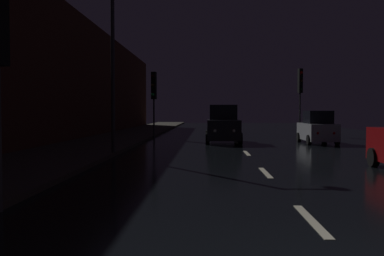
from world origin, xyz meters
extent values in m
cube|color=black|center=(0.00, 24.50, -0.01)|extent=(28.00, 84.00, 0.02)
cube|color=#38332B|center=(-7.80, 24.50, 0.07)|extent=(4.40, 84.00, 0.15)
cube|color=#472319|center=(-10.40, 21.00, 4.15)|extent=(0.80, 63.00, 8.30)
cube|color=beige|center=(0.00, 3.00, 0.01)|extent=(0.16, 2.20, 0.01)
cube|color=beige|center=(0.00, 8.59, 0.01)|extent=(0.16, 2.20, 0.01)
cube|color=beige|center=(0.00, 14.64, 0.01)|extent=(0.16, 2.20, 0.01)
cube|color=beige|center=(0.00, 21.30, 0.01)|extent=(0.16, 2.20, 0.01)
cylinder|color=#38383A|center=(5.50, 29.15, 1.66)|extent=(0.12, 0.12, 3.33)
cube|color=black|center=(5.50, 29.15, 4.28)|extent=(0.38, 0.40, 1.90)
sphere|color=red|center=(5.54, 28.98, 4.91)|extent=(0.22, 0.22, 0.22)
sphere|color=black|center=(5.54, 28.98, 4.28)|extent=(0.22, 0.22, 0.22)
sphere|color=black|center=(5.54, 28.98, 3.65)|extent=(0.22, 0.22, 0.22)
cylinder|color=#38383A|center=(-5.50, 25.24, 1.37)|extent=(0.12, 0.12, 2.74)
cube|color=black|center=(-5.50, 25.24, 3.69)|extent=(0.38, 0.40, 1.90)
sphere|color=black|center=(-5.54, 25.07, 4.32)|extent=(0.22, 0.22, 0.22)
sphere|color=black|center=(-5.54, 25.07, 3.69)|extent=(0.22, 0.22, 0.22)
sphere|color=#19D84C|center=(-5.54, 25.07, 3.06)|extent=(0.22, 0.22, 0.22)
cylinder|color=#2D2D30|center=(-5.70, 13.33, 3.46)|extent=(0.16, 0.16, 6.92)
cube|color=black|center=(-0.82, 21.18, 0.81)|extent=(1.88, 4.39, 1.15)
cube|color=black|center=(-0.82, 21.33, 1.82)|extent=(1.60, 2.20, 0.88)
cylinder|color=black|center=(0.10, 19.64, 0.33)|extent=(0.23, 0.67, 0.67)
cylinder|color=black|center=(-1.74, 19.64, 0.33)|extent=(0.23, 0.67, 0.67)
cylinder|color=black|center=(0.10, 22.71, 0.33)|extent=(0.23, 0.67, 0.67)
cylinder|color=black|center=(-1.74, 22.71, 0.33)|extent=(0.23, 0.67, 0.67)
sphere|color=white|center=(-0.30, 19.03, 0.81)|extent=(0.19, 0.19, 0.19)
sphere|color=white|center=(-1.34, 19.03, 0.81)|extent=(0.19, 0.19, 0.19)
sphere|color=red|center=(-0.30, 23.33, 0.81)|extent=(0.19, 0.19, 0.19)
sphere|color=red|center=(-1.34, 23.33, 0.81)|extent=(0.19, 0.19, 0.19)
cylinder|color=black|center=(3.82, 10.16, 0.32)|extent=(0.22, 0.64, 0.64)
sphere|color=slate|center=(4.21, 10.75, 0.77)|extent=(0.18, 0.18, 0.18)
cube|color=#A5A8AD|center=(4.70, 20.84, 0.68)|extent=(1.59, 3.72, 0.97)
cube|color=black|center=(4.70, 20.71, 1.54)|extent=(1.35, 1.86, 0.74)
cylinder|color=black|center=(3.92, 22.14, 0.28)|extent=(0.19, 0.57, 0.57)
cylinder|color=black|center=(5.48, 22.14, 0.28)|extent=(0.19, 0.57, 0.57)
cylinder|color=black|center=(3.92, 19.54, 0.28)|extent=(0.19, 0.57, 0.57)
cylinder|color=black|center=(5.48, 19.54, 0.28)|extent=(0.19, 0.57, 0.57)
sphere|color=slate|center=(4.26, 22.66, 0.68)|extent=(0.16, 0.16, 0.16)
sphere|color=slate|center=(5.14, 22.66, 0.68)|extent=(0.16, 0.16, 0.16)
sphere|color=red|center=(4.26, 19.02, 0.68)|extent=(0.16, 0.16, 0.16)
sphere|color=red|center=(5.14, 19.02, 0.68)|extent=(0.16, 0.16, 0.16)
camera|label=1|loc=(-1.77, -4.16, 1.84)|focal=39.45mm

